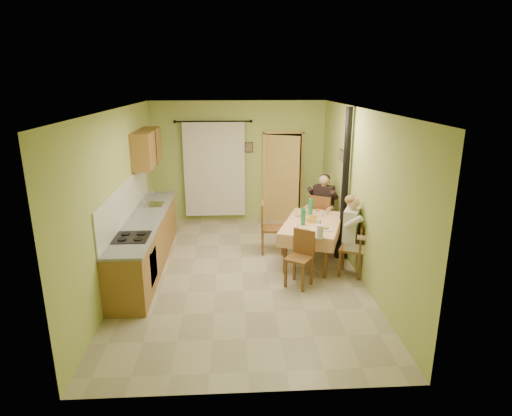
{
  "coord_description": "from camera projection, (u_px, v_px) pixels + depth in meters",
  "views": [
    {
      "loc": [
        -0.15,
        -6.84,
        3.24
      ],
      "look_at": [
        0.25,
        0.1,
        1.15
      ],
      "focal_mm": 30.0,
      "sensor_mm": 36.0,
      "label": 1
    }
  ],
  "objects": [
    {
      "name": "dining_table",
      "position": [
        311.0,
        241.0,
        7.88
      ],
      "size": [
        1.44,
        1.82,
        0.76
      ],
      "rotation": [
        0.0,
        0.0,
        -0.34
      ],
      "color": "#E7A87A",
      "rests_on": "ground"
    },
    {
      "name": "man_far",
      "position": [
        323.0,
        200.0,
        8.72
      ],
      "size": [
        0.65,
        0.63,
        1.39
      ],
      "rotation": [
        0.0,
        0.0,
        -0.53
      ],
      "color": "black",
      "rests_on": "chair_far"
    },
    {
      "name": "chair_right",
      "position": [
        352.0,
        259.0,
        7.33
      ],
      "size": [
        0.5,
        0.5,
        0.93
      ],
      "rotation": [
        0.0,
        0.0,
        1.14
      ],
      "color": "brown",
      "rests_on": "ground"
    },
    {
      "name": "man_right",
      "position": [
        353.0,
        227.0,
        7.16
      ],
      "size": [
        0.61,
        0.65,
        1.39
      ],
      "rotation": [
        0.0,
        0.0,
        1.14
      ],
      "color": "beige",
      "rests_on": "chair_right"
    },
    {
      "name": "chair_left",
      "position": [
        271.0,
        237.0,
        8.33
      ],
      "size": [
        0.47,
        0.47,
        1.01
      ],
      "rotation": [
        0.0,
        0.0,
        -1.63
      ],
      "color": "brown",
      "rests_on": "ground"
    },
    {
      "name": "floor",
      "position": [
        242.0,
        273.0,
        7.48
      ],
      "size": [
        4.0,
        6.0,
        0.01
      ],
      "primitive_type": "cube",
      "color": "tan",
      "rests_on": "ground"
    },
    {
      "name": "curtain",
      "position": [
        214.0,
        169.0,
        9.86
      ],
      "size": [
        1.7,
        0.07,
        2.22
      ],
      "color": "black",
      "rests_on": "ground"
    },
    {
      "name": "chair_far",
      "position": [
        321.0,
        228.0,
        8.88
      ],
      "size": [
        0.61,
        0.61,
        1.01
      ],
      "rotation": [
        0.0,
        0.0,
        -0.53
      ],
      "color": "brown",
      "rests_on": "ground"
    },
    {
      "name": "chair_near",
      "position": [
        299.0,
        269.0,
        6.94
      ],
      "size": [
        0.52,
        0.52,
        0.93
      ],
      "rotation": [
        0.0,
        0.0,
        2.53
      ],
      "color": "brown",
      "rests_on": "ground"
    },
    {
      "name": "doorway",
      "position": [
        282.0,
        177.0,
        10.0
      ],
      "size": [
        0.96,
        0.4,
        2.15
      ],
      "color": "black",
      "rests_on": "ground"
    },
    {
      "name": "room_shell",
      "position": [
        241.0,
        171.0,
        6.96
      ],
      "size": [
        4.04,
        6.04,
        2.82
      ],
      "color": "#AABB60",
      "rests_on": "ground"
    },
    {
      "name": "kitchen_run",
      "position": [
        146.0,
        241.0,
        7.63
      ],
      "size": [
        0.64,
        3.64,
        1.56
      ],
      "color": "olive",
      "rests_on": "ground"
    },
    {
      "name": "upper_cabinets",
      "position": [
        147.0,
        148.0,
        8.45
      ],
      "size": [
        0.35,
        1.4,
        0.7
      ],
      "primitive_type": "cube",
      "color": "olive",
      "rests_on": "room_shell"
    },
    {
      "name": "stove_flue",
      "position": [
        344.0,
        205.0,
        7.87
      ],
      "size": [
        0.24,
        0.24,
        2.8
      ],
      "color": "black",
      "rests_on": "ground"
    },
    {
      "name": "picture_back",
      "position": [
        249.0,
        147.0,
        9.83
      ],
      "size": [
        0.19,
        0.03,
        0.23
      ],
      "primitive_type": "cube",
      "color": "black",
      "rests_on": "room_shell"
    },
    {
      "name": "picture_right",
      "position": [
        342.0,
        155.0,
        8.21
      ],
      "size": [
        0.03,
        0.31,
        0.21
      ],
      "primitive_type": "cube",
      "color": "brown",
      "rests_on": "room_shell"
    },
    {
      "name": "tableware",
      "position": [
        312.0,
        220.0,
        7.65
      ],
      "size": [
        0.69,
        1.64,
        0.33
      ],
      "color": "white",
      "rests_on": "dining_table"
    }
  ]
}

